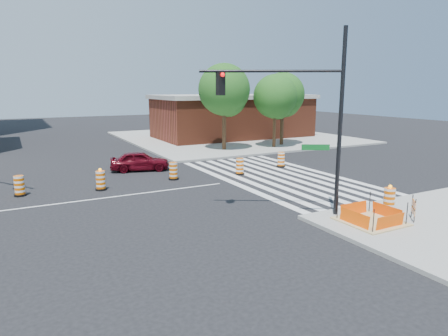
# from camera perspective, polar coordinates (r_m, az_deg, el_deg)

# --- Properties ---
(ground) EXTENTS (120.00, 120.00, 0.00)m
(ground) POSITION_cam_1_polar(r_m,az_deg,el_deg) (20.38, -18.44, -4.32)
(ground) COLOR black
(ground) RESTS_ON ground
(sidewalk_ne) EXTENTS (22.00, 22.00, 0.15)m
(sidewalk_ne) POSITION_cam_1_polar(r_m,az_deg,el_deg) (43.28, 1.28, 4.43)
(sidewalk_ne) COLOR gray
(sidewalk_ne) RESTS_ON ground
(crosswalk_east) EXTENTS (6.75, 13.50, 0.01)m
(crosswalk_east) POSITION_cam_1_polar(r_m,az_deg,el_deg) (24.55, 7.56, -1.19)
(crosswalk_east) COLOR silver
(crosswalk_east) RESTS_ON ground
(lane_centerline) EXTENTS (14.00, 0.12, 0.01)m
(lane_centerline) POSITION_cam_1_polar(r_m,az_deg,el_deg) (20.38, -18.44, -4.30)
(lane_centerline) COLOR silver
(lane_centerline) RESTS_ON ground
(excavation_pit) EXTENTS (2.20, 2.20, 0.90)m
(excavation_pit) POSITION_cam_1_polar(r_m,az_deg,el_deg) (16.76, 20.22, -7.01)
(excavation_pit) COLOR tan
(excavation_pit) RESTS_ON ground
(brick_storefront) EXTENTS (16.50, 8.50, 4.60)m
(brick_storefront) POSITION_cam_1_polar(r_m,az_deg,el_deg) (43.07, 1.29, 7.39)
(brick_storefront) COLOR maroon
(brick_storefront) RESTS_ON ground
(red_coupe) EXTENTS (4.02, 2.46, 1.28)m
(red_coupe) POSITION_cam_1_polar(r_m,az_deg,el_deg) (26.52, -11.94, 0.99)
(red_coupe) COLOR #500611
(red_coupe) RESTS_ON ground
(signal_pole_se) EXTENTS (4.96, 2.96, 7.48)m
(signal_pole_se) POSITION_cam_1_polar(r_m,az_deg,el_deg) (16.25, 11.01, 8.68)
(signal_pole_se) COLOR black
(signal_pole_se) RESTS_ON ground
(pit_drum) EXTENTS (0.58, 0.58, 1.15)m
(pit_drum) POSITION_cam_1_polar(r_m,az_deg,el_deg) (18.40, 22.52, -4.25)
(pit_drum) COLOR black
(pit_drum) RESTS_ON ground
(barricade) EXTENTS (0.59, 0.60, 0.95)m
(barricade) POSITION_cam_1_polar(r_m,az_deg,el_deg) (17.54, 25.45, -5.08)
(barricade) COLOR #DE5D04
(barricade) RESTS_ON ground
(tree_north_c) EXTENTS (4.31, 4.31, 7.33)m
(tree_north_c) POSITION_cam_1_polar(r_m,az_deg,el_deg) (33.78, 0.06, 10.72)
(tree_north_c) COLOR #382314
(tree_north_c) RESTS_ON ground
(tree_north_d) EXTENTS (3.82, 3.82, 6.50)m
(tree_north_d) POSITION_cam_1_polar(r_m,az_deg,el_deg) (35.56, 7.34, 9.76)
(tree_north_d) COLOR #382314
(tree_north_d) RESTS_ON ground
(tree_north_e) EXTENTS (3.95, 3.95, 6.71)m
(tree_north_e) POSITION_cam_1_polar(r_m,az_deg,el_deg) (37.23, 8.40, 10.02)
(tree_north_e) COLOR #382314
(tree_north_e) RESTS_ON ground
(median_drum_2) EXTENTS (0.60, 0.60, 1.02)m
(median_drum_2) POSITION_cam_1_polar(r_m,az_deg,el_deg) (22.36, -27.18, -2.37)
(median_drum_2) COLOR black
(median_drum_2) RESTS_ON ground
(median_drum_3) EXTENTS (0.60, 0.60, 1.18)m
(median_drum_3) POSITION_cam_1_polar(r_m,az_deg,el_deg) (22.02, -17.21, -1.78)
(median_drum_3) COLOR black
(median_drum_3) RESTS_ON ground
(median_drum_4) EXTENTS (0.60, 0.60, 1.02)m
(median_drum_4) POSITION_cam_1_polar(r_m,az_deg,el_deg) (23.63, -7.24, -0.51)
(median_drum_4) COLOR black
(median_drum_4) RESTS_ON ground
(median_drum_5) EXTENTS (0.60, 0.60, 1.02)m
(median_drum_5) POSITION_cam_1_polar(r_m,az_deg,el_deg) (24.81, 2.26, 0.15)
(median_drum_5) COLOR black
(median_drum_5) RESTS_ON ground
(median_drum_6) EXTENTS (0.60, 0.60, 1.02)m
(median_drum_6) POSITION_cam_1_polar(r_m,az_deg,el_deg) (27.46, 8.16, 1.13)
(median_drum_6) COLOR black
(median_drum_6) RESTS_ON ground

